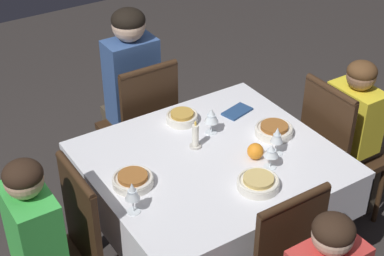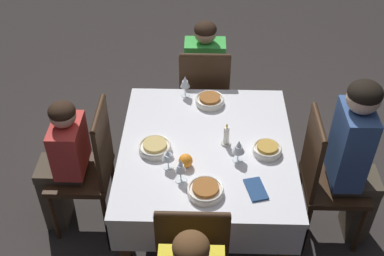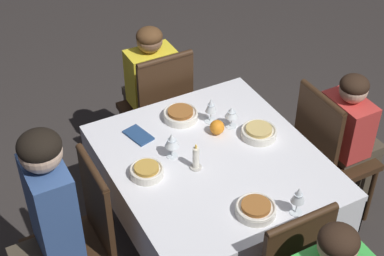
{
  "view_description": "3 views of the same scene",
  "coord_description": "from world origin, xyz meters",
  "px_view_note": "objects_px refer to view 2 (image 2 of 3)",
  "views": [
    {
      "loc": [
        1.34,
        1.92,
        2.46
      ],
      "look_at": [
        0.08,
        -0.06,
        0.92
      ],
      "focal_mm": 55.0,
      "sensor_mm": 36.0,
      "label": 1
    },
    {
      "loc": [
        -2.16,
        0.03,
        2.7
      ],
      "look_at": [
        0.03,
        0.09,
        0.87
      ],
      "focal_mm": 45.0,
      "sensor_mm": 36.0,
      "label": 2
    },
    {
      "loc": [
        1.97,
        -1.18,
        2.76
      ],
      "look_at": [
        -0.08,
        -0.09,
        0.93
      ],
      "focal_mm": 55.0,
      "sensor_mm": 36.0,
      "label": 3
    }
  ],
  "objects_px": {
    "wine_glass_south": "(239,147)",
    "bowl_east": "(210,100)",
    "chair_east": "(204,96)",
    "candle_centerpiece": "(226,137)",
    "chair_south": "(325,175)",
    "person_adult_denim": "(355,156)",
    "wine_glass_west": "(181,167)",
    "bowl_north": "(155,147)",
    "napkin_red_folded": "(256,189)",
    "bowl_south": "(267,149)",
    "orange_fruit": "(186,161)",
    "bowl_west": "(205,190)",
    "wine_glass_north": "(168,155)",
    "wine_glass_east": "(185,82)",
    "dining_table": "(206,157)",
    "person_child_red": "(63,161)",
    "person_child_green": "(204,76)",
    "chair_north": "(89,165)"
  },
  "relations": [
    {
      "from": "wine_glass_south",
      "to": "bowl_east",
      "type": "xyz_separation_m",
      "value": [
        0.54,
        0.16,
        -0.08
      ]
    },
    {
      "from": "chair_east",
      "to": "candle_centerpiece",
      "type": "bearing_deg",
      "value": 99.53
    },
    {
      "from": "chair_south",
      "to": "chair_east",
      "type": "relative_size",
      "value": 1.0
    },
    {
      "from": "chair_south",
      "to": "person_adult_denim",
      "type": "relative_size",
      "value": 0.78
    },
    {
      "from": "wine_glass_west",
      "to": "bowl_north",
      "type": "distance_m",
      "value": 0.3
    },
    {
      "from": "candle_centerpiece",
      "to": "napkin_red_folded",
      "type": "relative_size",
      "value": 0.85
    },
    {
      "from": "bowl_south",
      "to": "candle_centerpiece",
      "type": "distance_m",
      "value": 0.25
    },
    {
      "from": "chair_south",
      "to": "orange_fruit",
      "type": "bearing_deg",
      "value": 100.77
    },
    {
      "from": "candle_centerpiece",
      "to": "napkin_red_folded",
      "type": "bearing_deg",
      "value": -157.73
    },
    {
      "from": "bowl_west",
      "to": "wine_glass_north",
      "type": "xyz_separation_m",
      "value": [
        0.2,
        0.21,
        0.07
      ]
    },
    {
      "from": "bowl_north",
      "to": "candle_centerpiece",
      "type": "bearing_deg",
      "value": -80.81
    },
    {
      "from": "bowl_west",
      "to": "wine_glass_north",
      "type": "relative_size",
      "value": 1.51
    },
    {
      "from": "bowl_north",
      "to": "wine_glass_east",
      "type": "bearing_deg",
      "value": -15.76
    },
    {
      "from": "dining_table",
      "to": "wine_glass_south",
      "type": "height_order",
      "value": "wine_glass_south"
    },
    {
      "from": "chair_south",
      "to": "person_child_red",
      "type": "distance_m",
      "value": 1.67
    },
    {
      "from": "bowl_south",
      "to": "bowl_east",
      "type": "relative_size",
      "value": 0.89
    },
    {
      "from": "chair_east",
      "to": "bowl_west",
      "type": "xyz_separation_m",
      "value": [
        -1.2,
        -0.01,
        0.25
      ]
    },
    {
      "from": "chair_east",
      "to": "bowl_north",
      "type": "height_order",
      "value": "chair_east"
    },
    {
      "from": "chair_south",
      "to": "dining_table",
      "type": "bearing_deg",
      "value": 89.23
    },
    {
      "from": "bowl_west",
      "to": "bowl_north",
      "type": "xyz_separation_m",
      "value": [
        0.34,
        0.3,
        0.0
      ]
    },
    {
      "from": "dining_table",
      "to": "chair_east",
      "type": "relative_size",
      "value": 1.21
    },
    {
      "from": "bowl_east",
      "to": "candle_centerpiece",
      "type": "height_order",
      "value": "candle_centerpiece"
    },
    {
      "from": "bowl_north",
      "to": "bowl_south",
      "type": "bearing_deg",
      "value": -90.19
    },
    {
      "from": "chair_south",
      "to": "napkin_red_folded",
      "type": "bearing_deg",
      "value": 125.52
    },
    {
      "from": "wine_glass_south",
      "to": "candle_centerpiece",
      "type": "height_order",
      "value": "candle_centerpiece"
    },
    {
      "from": "wine_glass_north",
      "to": "candle_centerpiece",
      "type": "relative_size",
      "value": 0.84
    },
    {
      "from": "person_child_green",
      "to": "orange_fruit",
      "type": "relative_size",
      "value": 13.53
    },
    {
      "from": "bowl_west",
      "to": "orange_fruit",
      "type": "xyz_separation_m",
      "value": [
        0.21,
        0.11,
        0.01
      ]
    },
    {
      "from": "bowl_west",
      "to": "napkin_red_folded",
      "type": "height_order",
      "value": "bowl_west"
    },
    {
      "from": "person_adult_denim",
      "to": "wine_glass_south",
      "type": "bearing_deg",
      "value": 98.63
    },
    {
      "from": "bowl_east",
      "to": "napkin_red_folded",
      "type": "bearing_deg",
      "value": -162.21
    },
    {
      "from": "chair_south",
      "to": "wine_glass_west",
      "type": "relative_size",
      "value": 6.36
    },
    {
      "from": "chair_north",
      "to": "person_child_red",
      "type": "height_order",
      "value": "person_child_red"
    },
    {
      "from": "person_adult_denim",
      "to": "bowl_south",
      "type": "xyz_separation_m",
      "value": [
        -0.04,
        0.55,
        0.08
      ]
    },
    {
      "from": "person_child_red",
      "to": "wine_glass_east",
      "type": "xyz_separation_m",
      "value": [
        0.47,
        -0.77,
        0.3
      ]
    },
    {
      "from": "dining_table",
      "to": "chair_north",
      "type": "xyz_separation_m",
      "value": [
        0.04,
        0.75,
        -0.13
      ]
    },
    {
      "from": "chair_south",
      "to": "wine_glass_east",
      "type": "distance_m",
      "value": 1.09
    },
    {
      "from": "chair_south",
      "to": "wine_glass_south",
      "type": "distance_m",
      "value": 0.67
    },
    {
      "from": "chair_north",
      "to": "orange_fruit",
      "type": "distance_m",
      "value": 0.72
    },
    {
      "from": "person_child_green",
      "to": "bowl_south",
      "type": "bearing_deg",
      "value": 110.02
    },
    {
      "from": "person_child_green",
      "to": "person_child_red",
      "type": "relative_size",
      "value": 1.07
    },
    {
      "from": "bowl_west",
      "to": "bowl_east",
      "type": "height_order",
      "value": "same"
    },
    {
      "from": "person_child_green",
      "to": "wine_glass_east",
      "type": "relative_size",
      "value": 6.97
    },
    {
      "from": "chair_south",
      "to": "bowl_south",
      "type": "bearing_deg",
      "value": 95.92
    },
    {
      "from": "bowl_east",
      "to": "chair_south",
      "type": "bearing_deg",
      "value": -120.76
    },
    {
      "from": "wine_glass_west",
      "to": "bowl_east",
      "type": "xyz_separation_m",
      "value": [
        0.71,
        -0.16,
        -0.07
      ]
    },
    {
      "from": "person_child_red",
      "to": "bowl_west",
      "type": "distance_m",
      "value": 1.03
    },
    {
      "from": "bowl_west",
      "to": "wine_glass_south",
      "type": "bearing_deg",
      "value": -34.83
    },
    {
      "from": "wine_glass_south",
      "to": "candle_centerpiece",
      "type": "distance_m",
      "value": 0.16
    },
    {
      "from": "person_adult_denim",
      "to": "candle_centerpiece",
      "type": "xyz_separation_m",
      "value": [
        0.03,
        0.79,
        0.11
      ]
    }
  ]
}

